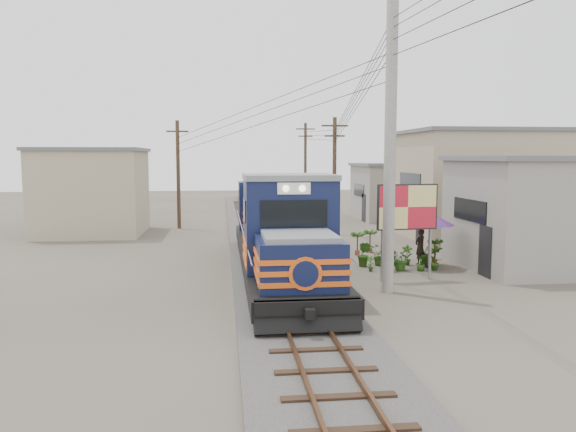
{
  "coord_description": "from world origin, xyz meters",
  "views": [
    {
      "loc": [
        -2.1,
        -19.0,
        4.65
      ],
      "look_at": [
        0.57,
        4.14,
        2.2
      ],
      "focal_mm": 35.0,
      "sensor_mm": 36.0,
      "label": 1
    }
  ],
  "objects": [
    {
      "name": "power_lines",
      "position": [
        -0.14,
        8.49,
        7.56
      ],
      "size": [
        9.65,
        19.0,
        3.3
      ],
      "color": "black",
      "rests_on": "ground"
    },
    {
      "name": "shophouse_left",
      "position": [
        -10.0,
        16.0,
        2.61
      ],
      "size": [
        6.3,
        6.3,
        5.2
      ],
      "color": "tan",
      "rests_on": "ground"
    },
    {
      "name": "shophouse_front",
      "position": [
        11.5,
        3.0,
        2.36
      ],
      "size": [
        7.35,
        6.3,
        4.7
      ],
      "color": "gray",
      "rests_on": "ground"
    },
    {
      "name": "wooden_pole_mid",
      "position": [
        4.5,
        14.0,
        3.68
      ],
      "size": [
        1.6,
        0.24,
        7.0
      ],
      "color": "#4C3826",
      "rests_on": "ground"
    },
    {
      "name": "track",
      "position": [
        0.0,
        10.0,
        0.26
      ],
      "size": [
        1.15,
        70.0,
        0.12
      ],
      "color": "#51331E",
      "rests_on": "ground"
    },
    {
      "name": "shophouse_mid",
      "position": [
        12.5,
        12.0,
        3.11
      ],
      "size": [
        8.4,
        7.35,
        6.2
      ],
      "color": "tan",
      "rests_on": "ground"
    },
    {
      "name": "ground",
      "position": [
        0.0,
        0.0,
        0.0
      ],
      "size": [
        120.0,
        120.0,
        0.0
      ],
      "primitive_type": "plane",
      "color": "#473F35",
      "rests_on": "ground"
    },
    {
      "name": "utility_pole_main",
      "position": [
        3.5,
        -0.5,
        5.0
      ],
      "size": [
        0.4,
        0.4,
        10.0
      ],
      "color": "#9E9B93",
      "rests_on": "ground"
    },
    {
      "name": "vendor",
      "position": [
        6.35,
        4.22,
        0.78
      ],
      "size": [
        0.68,
        0.62,
        1.56
      ],
      "primitive_type": "imported",
      "rotation": [
        0.0,
        0.0,
        3.7
      ],
      "color": "black",
      "rests_on": "ground"
    },
    {
      "name": "market_umbrella",
      "position": [
        6.49,
        3.57,
        2.06
      ],
      "size": [
        2.57,
        2.57,
        2.34
      ],
      "rotation": [
        0.0,
        0.0,
        -0.24
      ],
      "color": "black",
      "rests_on": "ground"
    },
    {
      "name": "billboard",
      "position": [
        4.73,
        1.21,
        2.7
      ],
      "size": [
        2.37,
        0.34,
        3.66
      ],
      "rotation": [
        0.0,
        0.0,
        0.09
      ],
      "color": "#99999E",
      "rests_on": "ground"
    },
    {
      "name": "locomotive",
      "position": [
        0.0,
        2.61,
        1.73
      ],
      "size": [
        2.94,
        15.98,
        3.96
      ],
      "color": "black",
      "rests_on": "ground"
    },
    {
      "name": "wooden_pole_left",
      "position": [
        -5.0,
        18.0,
        3.68
      ],
      "size": [
        1.6,
        0.24,
        7.0
      ],
      "color": "#4C3826",
      "rests_on": "ground"
    },
    {
      "name": "ballast",
      "position": [
        0.0,
        10.0,
        0.08
      ],
      "size": [
        3.6,
        70.0,
        0.16
      ],
      "primitive_type": "cube",
      "color": "#595651",
      "rests_on": "ground"
    },
    {
      "name": "wooden_pole_far",
      "position": [
        4.8,
        28.0,
        3.93
      ],
      "size": [
        1.6,
        0.24,
        7.5
      ],
      "color": "#4C3826",
      "rests_on": "ground"
    },
    {
      "name": "plant_nursery",
      "position": [
        5.16,
        3.62,
        0.47
      ],
      "size": [
        3.54,
        1.99,
        1.08
      ],
      "color": "#264C15",
      "rests_on": "ground"
    },
    {
      "name": "shophouse_back",
      "position": [
        11.0,
        22.0,
        2.11
      ],
      "size": [
        6.3,
        6.3,
        4.2
      ],
      "color": "gray",
      "rests_on": "ground"
    }
  ]
}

